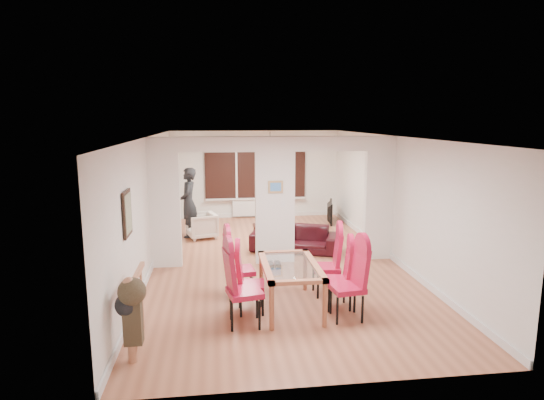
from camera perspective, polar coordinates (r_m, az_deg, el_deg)
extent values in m
cube|color=#A66043|center=(9.57, 0.36, -7.78)|extent=(5.00, 9.00, 0.01)
cube|color=white|center=(9.25, 0.37, -0.09)|extent=(5.00, 0.18, 2.60)
cube|color=black|center=(13.59, -2.09, 4.05)|extent=(3.00, 0.08, 1.80)
cube|color=white|center=(13.74, -2.04, -0.96)|extent=(1.40, 0.08, 0.50)
sphere|color=orange|center=(12.44, -0.25, 6.49)|extent=(0.36, 0.36, 0.36)
cube|color=gray|center=(6.88, -17.72, -1.61)|extent=(0.04, 0.52, 0.67)
cube|color=#4C8CD8|center=(9.11, 0.45, 1.66)|extent=(0.30, 0.03, 0.25)
imported|color=black|center=(10.31, 2.85, -4.81)|extent=(2.09, 1.36, 0.57)
imported|color=beige|center=(11.49, -8.82, -3.20)|extent=(0.84, 0.85, 0.63)
imported|color=black|center=(11.58, -10.42, -0.31)|extent=(0.66, 0.45, 1.75)
imported|color=black|center=(13.18, 6.94, -1.48)|extent=(1.06, 0.38, 0.61)
cylinder|color=#143F19|center=(12.00, 0.42, -2.40)|extent=(0.07, 0.07, 0.26)
imported|color=black|center=(11.86, -0.51, -3.07)|extent=(0.23, 0.23, 0.06)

